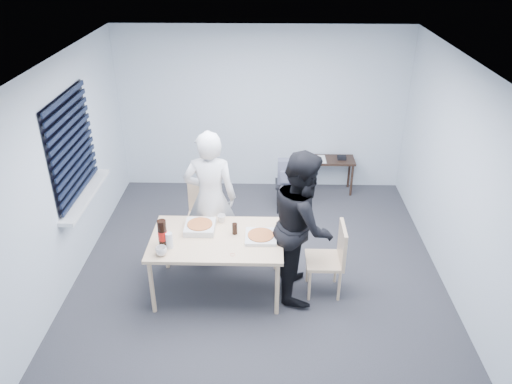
{
  "coord_description": "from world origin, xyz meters",
  "views": [
    {
      "loc": [
        0.09,
        -4.99,
        3.83
      ],
      "look_at": [
        -0.04,
        0.1,
        1.12
      ],
      "focal_mm": 35.0,
      "sensor_mm": 36.0,
      "label": 1
    }
  ],
  "objects_px": {
    "mug_a": "(161,251)",
    "soda_bottle": "(163,234)",
    "side_table": "(327,164)",
    "person_black": "(303,225)",
    "chair_far": "(204,210)",
    "dining_table": "(217,242)",
    "stool": "(286,189)",
    "backpack": "(287,172)",
    "person_white": "(210,199)",
    "chair_right": "(332,255)",
    "mug_b": "(221,219)"
  },
  "relations": [
    {
      "from": "stool",
      "to": "mug_a",
      "type": "height_order",
      "value": "mug_a"
    },
    {
      "from": "stool",
      "to": "person_black",
      "type": "bearing_deg",
      "value": -86.56
    },
    {
      "from": "mug_a",
      "to": "soda_bottle",
      "type": "relative_size",
      "value": 0.38
    },
    {
      "from": "dining_table",
      "to": "soda_bottle",
      "type": "xyz_separation_m",
      "value": [
        -0.57,
        -0.18,
        0.22
      ]
    },
    {
      "from": "chair_right",
      "to": "backpack",
      "type": "bearing_deg",
      "value": 103.67
    },
    {
      "from": "dining_table",
      "to": "side_table",
      "type": "height_order",
      "value": "dining_table"
    },
    {
      "from": "stool",
      "to": "soda_bottle",
      "type": "bearing_deg",
      "value": -124.08
    },
    {
      "from": "dining_table",
      "to": "soda_bottle",
      "type": "bearing_deg",
      "value": -162.41
    },
    {
      "from": "side_table",
      "to": "mug_a",
      "type": "bearing_deg",
      "value": -125.67
    },
    {
      "from": "chair_right",
      "to": "person_black",
      "type": "height_order",
      "value": "person_black"
    },
    {
      "from": "person_black",
      "to": "mug_b",
      "type": "bearing_deg",
      "value": 72.62
    },
    {
      "from": "person_black",
      "to": "mug_b",
      "type": "xyz_separation_m",
      "value": [
        -0.94,
        0.29,
        -0.11
      ]
    },
    {
      "from": "chair_right",
      "to": "side_table",
      "type": "relative_size",
      "value": 1.04
    },
    {
      "from": "dining_table",
      "to": "chair_right",
      "type": "bearing_deg",
      "value": -0.04
    },
    {
      "from": "side_table",
      "to": "stool",
      "type": "xyz_separation_m",
      "value": [
        -0.67,
        -0.64,
        -0.14
      ]
    },
    {
      "from": "mug_a",
      "to": "soda_bottle",
      "type": "distance_m",
      "value": 0.2
    },
    {
      "from": "person_black",
      "to": "mug_a",
      "type": "distance_m",
      "value": 1.58
    },
    {
      "from": "side_table",
      "to": "backpack",
      "type": "bearing_deg",
      "value": -135.98
    },
    {
      "from": "stool",
      "to": "backpack",
      "type": "relative_size",
      "value": 1.22
    },
    {
      "from": "backpack",
      "to": "mug_a",
      "type": "distance_m",
      "value": 2.66
    },
    {
      "from": "chair_right",
      "to": "backpack",
      "type": "height_order",
      "value": "chair_right"
    },
    {
      "from": "stool",
      "to": "backpack",
      "type": "height_order",
      "value": "backpack"
    },
    {
      "from": "mug_a",
      "to": "mug_b",
      "type": "relative_size",
      "value": 1.23
    },
    {
      "from": "backpack",
      "to": "mug_a",
      "type": "height_order",
      "value": "backpack"
    },
    {
      "from": "chair_far",
      "to": "dining_table",
      "type": "bearing_deg",
      "value": -74.47
    },
    {
      "from": "chair_far",
      "to": "stool",
      "type": "height_order",
      "value": "chair_far"
    },
    {
      "from": "person_black",
      "to": "mug_b",
      "type": "relative_size",
      "value": 17.7
    },
    {
      "from": "dining_table",
      "to": "mug_b",
      "type": "height_order",
      "value": "mug_b"
    },
    {
      "from": "person_white",
      "to": "person_black",
      "type": "xyz_separation_m",
      "value": [
        1.1,
        -0.58,
        0.0
      ]
    },
    {
      "from": "soda_bottle",
      "to": "person_white",
      "type": "bearing_deg",
      "value": 61.65
    },
    {
      "from": "side_table",
      "to": "soda_bottle",
      "type": "xyz_separation_m",
      "value": [
        -2.09,
        -2.74,
        0.39
      ]
    },
    {
      "from": "dining_table",
      "to": "chair_right",
      "type": "relative_size",
      "value": 1.68
    },
    {
      "from": "mug_b",
      "to": "side_table",
      "type": "bearing_deg",
      "value": 55.92
    },
    {
      "from": "person_white",
      "to": "mug_b",
      "type": "xyz_separation_m",
      "value": [
        0.16,
        -0.29,
        -0.11
      ]
    },
    {
      "from": "stool",
      "to": "mug_b",
      "type": "xyz_separation_m",
      "value": [
        -0.83,
        -1.58,
        0.42
      ]
    },
    {
      "from": "person_black",
      "to": "stool",
      "type": "distance_m",
      "value": 1.95
    },
    {
      "from": "stool",
      "to": "person_white",
      "type": "bearing_deg",
      "value": -127.33
    },
    {
      "from": "stool",
      "to": "backpack",
      "type": "bearing_deg",
      "value": -90.0
    },
    {
      "from": "soda_bottle",
      "to": "chair_right",
      "type": "bearing_deg",
      "value": 5.41
    },
    {
      "from": "person_white",
      "to": "chair_far",
      "type": "bearing_deg",
      "value": -67.77
    },
    {
      "from": "person_white",
      "to": "mug_a",
      "type": "bearing_deg",
      "value": 66.28
    },
    {
      "from": "chair_right",
      "to": "side_table",
      "type": "distance_m",
      "value": 2.57
    },
    {
      "from": "person_black",
      "to": "mug_b",
      "type": "height_order",
      "value": "person_black"
    },
    {
      "from": "person_black",
      "to": "side_table",
      "type": "distance_m",
      "value": 2.6
    },
    {
      "from": "soda_bottle",
      "to": "side_table",
      "type": "bearing_deg",
      "value": 52.61
    },
    {
      "from": "chair_far",
      "to": "mug_b",
      "type": "height_order",
      "value": "chair_far"
    },
    {
      "from": "side_table",
      "to": "person_black",
      "type": "bearing_deg",
      "value": -102.55
    },
    {
      "from": "mug_a",
      "to": "chair_far",
      "type": "bearing_deg",
      "value": 77.93
    },
    {
      "from": "chair_right",
      "to": "side_table",
      "type": "bearing_deg",
      "value": 85.38
    },
    {
      "from": "chair_right",
      "to": "soda_bottle",
      "type": "relative_size",
      "value": 2.74
    }
  ]
}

